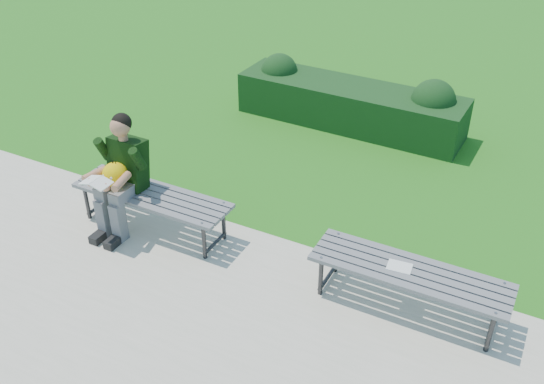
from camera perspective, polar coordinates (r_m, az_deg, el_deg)
name	(u,v)px	position (r m, az deg, el deg)	size (l,w,h in m)	color
ground	(264,234)	(6.68, -0.75, -3.97)	(80.00, 80.00, 0.00)	#277725
walkway	(171,338)	(5.58, -9.52, -13.37)	(30.00, 3.50, 0.02)	#AEA091
hedge	(352,102)	(8.95, 7.58, 8.40)	(3.33, 0.92, 0.88)	#133C16
bench_left	(152,198)	(6.65, -11.25, -0.55)	(1.80, 0.50, 0.46)	gray
bench_right	(410,275)	(5.64, 12.82, -7.62)	(1.80, 0.50, 0.46)	gray
seated_boy	(120,172)	(6.60, -14.10, 1.87)	(0.56, 0.76, 1.31)	gray
paper_sheet	(400,267)	(5.62, 11.91, -6.89)	(0.23, 0.18, 0.01)	white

